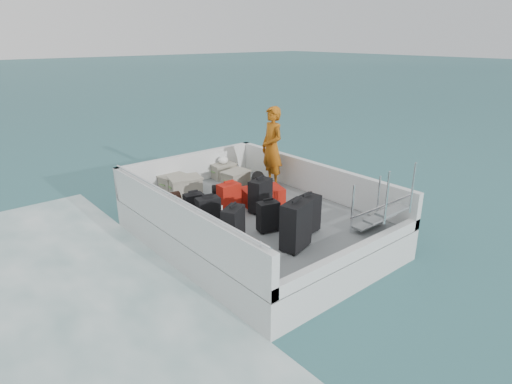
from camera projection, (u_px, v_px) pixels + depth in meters
ground at (255, 241)px, 8.69m from camera, size 160.00×160.00×0.00m
ferry_hull at (255, 227)px, 8.58m from camera, size 3.60×5.00×0.60m
deck at (255, 213)px, 8.48m from camera, size 3.30×4.70×0.02m
deck_fittings at (279, 196)px, 8.32m from camera, size 3.60×5.00×0.90m
suitcase_0 at (233, 227)px, 7.02m from camera, size 0.51×0.43×0.68m
suitcase_1 at (208, 214)px, 7.63m from camera, size 0.45×0.31×0.61m
suitcase_2 at (194, 207)px, 8.07m from camera, size 0.39×0.27×0.52m
suitcase_3 at (296, 226)px, 6.92m from camera, size 0.59×0.44×0.81m
suitcase_4 at (268, 217)px, 7.57m from camera, size 0.42×0.31×0.56m
suitcase_5 at (229, 198)px, 8.40m from camera, size 0.44×0.28×0.59m
suitcase_6 at (306, 215)px, 7.50m from camera, size 0.53×0.36×0.68m
suitcase_7 at (260, 196)px, 8.42m from camera, size 0.53×0.39×0.67m
suitcase_8 at (262, 195)px, 8.91m from camera, size 0.96×0.78×0.33m
duffel_0 at (169, 205)px, 8.41m from camera, size 0.49×0.37×0.32m
duffel_1 at (225, 196)px, 8.88m from camera, size 0.58×0.51×0.32m
duffel_2 at (258, 185)px, 9.55m from camera, size 0.53×0.55×0.32m
crate_0 at (173, 183)px, 9.65m from camera, size 0.60×0.45×0.33m
crate_1 at (185, 187)px, 9.33m from camera, size 0.74×0.59×0.39m
crate_2 at (223, 171)px, 10.50m from camera, size 0.57×0.42×0.33m
crate_3 at (236, 179)px, 9.89m from camera, size 0.62×0.47×0.35m
yellow_bag at (243, 173)px, 10.52m from camera, size 0.28×0.26×0.22m
white_bag at (223, 161)px, 10.41m from camera, size 0.24×0.24×0.18m
passenger at (272, 148)px, 9.63m from camera, size 0.57×0.76×1.85m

